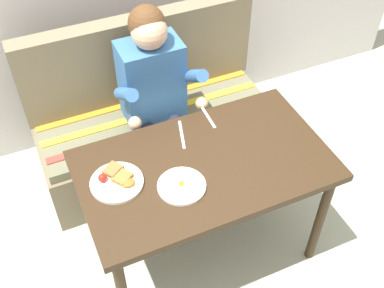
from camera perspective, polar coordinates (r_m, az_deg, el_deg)
ground_plane at (r=2.86m, az=1.25°, el=-12.20°), size 8.00×8.00×0.00m
table at (r=2.34m, az=1.49°, el=-3.64°), size 1.20×0.70×0.73m
couch at (r=3.06m, az=-4.67°, el=2.35°), size 1.44×0.56×1.00m
person at (r=2.66m, az=-4.27°, el=6.36°), size 0.45×0.61×1.21m
plate_breakfast at (r=2.21m, az=-8.92°, el=-4.35°), size 0.24×0.24×0.05m
plate_eggs at (r=2.17m, az=-1.24°, el=-4.99°), size 0.22×0.22×0.04m
fork at (r=2.50m, az=1.96°, el=3.16°), size 0.02×0.17×0.00m
knife at (r=2.41m, az=-1.22°, el=1.13°), size 0.07×0.20×0.00m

